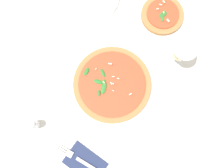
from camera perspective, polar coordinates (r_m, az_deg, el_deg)
name	(u,v)px	position (r m, az deg, el deg)	size (l,w,h in m)	color
ground_plane	(112,89)	(0.88, 0.04, -1.43)	(6.00, 6.00, 0.00)	silver
pizza_arugula_main	(112,85)	(0.86, -0.02, -0.15)	(0.33, 0.33, 0.05)	white
pizza_personal_side	(162,16)	(0.98, 12.92, 17.03)	(0.20, 0.20, 0.05)	white
wine_glass	(182,52)	(0.85, 17.74, 7.85)	(0.09, 0.09, 0.15)	white
napkin	(85,163)	(0.88, -7.02, -19.79)	(0.15, 0.10, 0.01)	navy
fork	(83,162)	(0.88, -7.56, -19.55)	(0.23, 0.03, 0.00)	silver
shaker_pepper	(33,125)	(0.88, -19.88, -9.96)	(0.03, 0.03, 0.07)	silver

